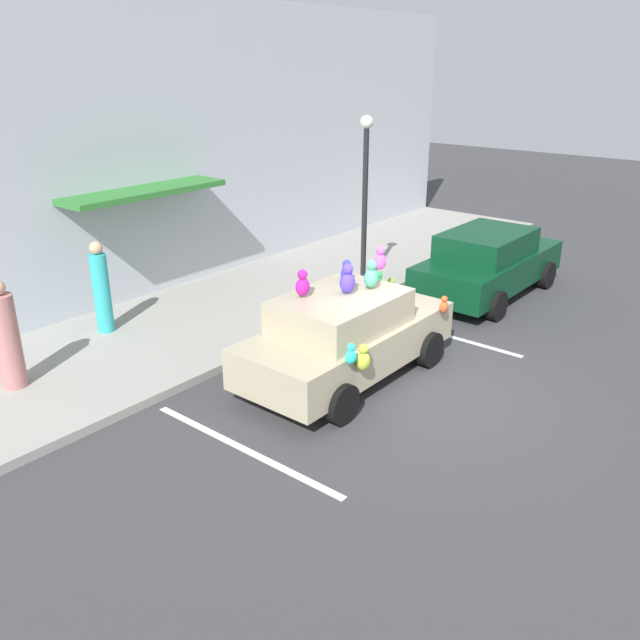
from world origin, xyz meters
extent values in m
plane|color=#38383A|center=(0.00, 0.00, 0.00)|extent=(60.00, 60.00, 0.00)
cube|color=gray|center=(0.00, 5.00, 0.07)|extent=(24.00, 4.00, 0.15)
cube|color=#B2B7C1|center=(0.00, 7.15, 3.20)|extent=(24.00, 0.30, 6.40)
cube|color=#2D722F|center=(-0.24, 6.60, 2.55)|extent=(3.60, 1.10, 0.12)
cube|color=silver|center=(2.40, 1.00, 0.00)|extent=(0.12, 3.60, 0.01)
cube|color=silver|center=(-3.01, 1.00, 0.00)|extent=(0.12, 3.60, 0.01)
cube|color=tan|center=(-0.28, 1.23, 0.64)|extent=(4.11, 1.72, 0.68)
cube|color=tan|center=(-0.49, 1.23, 1.26)|extent=(2.14, 1.52, 0.56)
cylinder|color=black|center=(0.99, 2.09, 0.32)|extent=(0.64, 0.22, 0.64)
cylinder|color=black|center=(0.99, 0.37, 0.32)|extent=(0.64, 0.22, 0.64)
cylinder|color=black|center=(-1.56, 2.09, 0.32)|extent=(0.64, 0.22, 0.64)
cylinder|color=black|center=(-1.56, 0.37, 0.32)|extent=(0.64, 0.22, 0.64)
ellipsoid|color=#B31A92|center=(-0.95, 1.64, 1.72)|extent=(0.25, 0.21, 0.30)
sphere|color=#B31A92|center=(-0.95, 1.64, 1.93)|extent=(0.16, 0.16, 0.16)
ellipsoid|color=#CA4E6D|center=(-1.16, 0.93, 1.08)|extent=(0.15, 0.13, 0.18)
sphere|color=#CA4E6D|center=(-1.16, 0.93, 1.20)|extent=(0.10, 0.10, 0.10)
ellipsoid|color=#CD4F27|center=(1.27, 0.29, 1.05)|extent=(0.18, 0.15, 0.22)
sphere|color=#CD4F27|center=(1.27, 0.29, 1.20)|extent=(0.12, 0.12, 0.12)
ellipsoid|color=#7BB337|center=(1.36, 1.47, 1.10)|extent=(0.20, 0.16, 0.24)
sphere|color=#7BB337|center=(1.36, 1.47, 1.26)|extent=(0.13, 0.13, 0.13)
ellipsoid|color=#4E37D2|center=(-0.36, 1.19, 1.74)|extent=(0.28, 0.23, 0.34)
sphere|color=#4E37D2|center=(-0.36, 1.19, 1.97)|extent=(0.18, 0.18, 0.18)
ellipsoid|color=#2E38E1|center=(0.10, 1.55, 1.69)|extent=(0.23, 0.19, 0.27)
sphere|color=#2E38E1|center=(0.10, 1.55, 1.87)|extent=(0.14, 0.14, 0.14)
ellipsoid|color=#4CA986|center=(0.08, 1.03, 1.73)|extent=(0.28, 0.23, 0.33)
sphere|color=#4CA986|center=(0.08, 1.03, 1.96)|extent=(0.18, 0.18, 0.18)
ellipsoid|color=#E54FCB|center=(0.52, 1.16, 1.89)|extent=(0.24, 0.19, 0.28)
sphere|color=#E54FCB|center=(0.52, 1.16, 2.08)|extent=(0.15, 0.15, 0.15)
ellipsoid|color=green|center=(1.43, 1.80, 1.12)|extent=(0.22, 0.18, 0.26)
sphere|color=green|center=(1.43, 1.80, 1.30)|extent=(0.14, 0.14, 0.14)
ellipsoid|color=#28E6E1|center=(-1.45, 0.29, 1.07)|extent=(0.19, 0.16, 0.22)
sphere|color=#28E6E1|center=(-1.45, 0.29, 1.23)|extent=(0.12, 0.12, 0.12)
ellipsoid|color=#BCCF3C|center=(-1.17, 0.26, 0.91)|extent=(0.25, 0.20, 0.29)
sphere|color=#BCCF3C|center=(-1.17, 0.26, 1.11)|extent=(0.16, 0.16, 0.16)
cube|color=#0A381E|center=(5.13, 1.28, 0.64)|extent=(4.34, 1.74, 0.68)
cube|color=#0A381E|center=(4.91, 1.28, 1.26)|extent=(2.26, 1.53, 0.56)
cylinder|color=black|center=(6.47, 2.14, 0.32)|extent=(0.64, 0.22, 0.64)
cylinder|color=black|center=(6.47, 0.41, 0.32)|extent=(0.64, 0.22, 0.64)
cylinder|color=black|center=(3.78, 2.14, 0.32)|extent=(0.64, 0.22, 0.64)
cylinder|color=black|center=(3.78, 0.41, 0.32)|extent=(0.64, 0.22, 0.64)
ellipsoid|color=pink|center=(0.37, 3.40, 0.35)|extent=(0.33, 0.27, 0.41)
sphere|color=pink|center=(0.37, 3.40, 0.65)|extent=(0.23, 0.23, 0.23)
sphere|color=pink|center=(0.28, 3.40, 0.73)|extent=(0.10, 0.10, 0.10)
sphere|color=pink|center=(0.45, 3.40, 0.73)|extent=(0.10, 0.10, 0.10)
cylinder|color=black|center=(3.31, 3.50, 1.94)|extent=(0.12, 0.12, 3.57)
sphere|color=#EAEACC|center=(3.31, 3.50, 3.86)|extent=(0.28, 0.28, 0.28)
cylinder|color=#AF6E6C|center=(-4.21, 5.03, 0.93)|extent=(0.39, 0.39, 1.56)
cylinder|color=#2DACAD|center=(-1.92, 5.90, 0.92)|extent=(0.32, 0.32, 1.55)
sphere|color=tan|center=(-1.92, 5.90, 1.82)|extent=(0.25, 0.25, 0.25)
camera|label=1|loc=(-8.41, -4.84, 5.12)|focal=36.80mm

